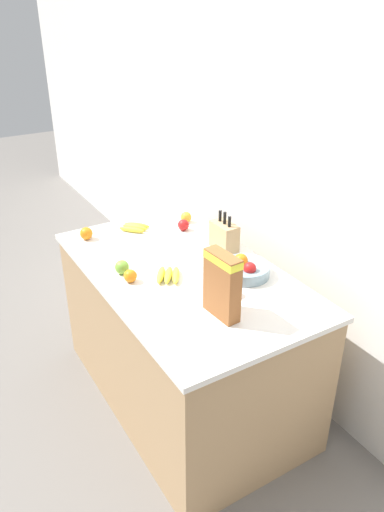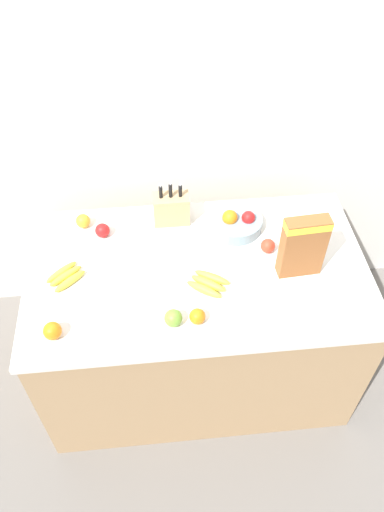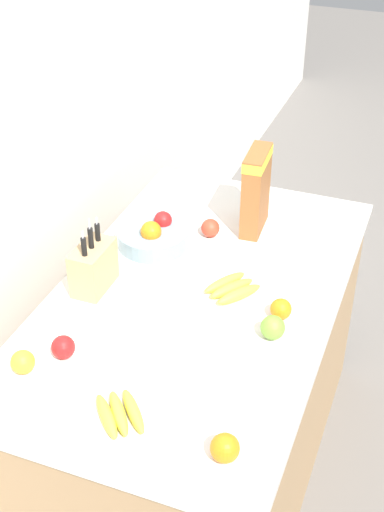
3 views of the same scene
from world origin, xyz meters
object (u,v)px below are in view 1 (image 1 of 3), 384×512
(apple_middle, at_px, (122,267))
(orange_by_cereal, at_px, (86,233))
(banana_bunch_right, at_px, (134,227))
(orange_front_center, at_px, (130,276))
(knife_block, at_px, (224,236))
(apple_rear, at_px, (231,289))
(orange_back_center, at_px, (186,217))
(banana_bunch_left, at_px, (168,275))
(cereal_box, at_px, (222,283))
(apple_rightmost, at_px, (183,225))
(fruit_bowl, at_px, (245,269))

(apple_middle, height_order, orange_by_cereal, same)
(banana_bunch_right, height_order, orange_front_center, orange_front_center)
(orange_front_center, bearing_deg, knife_block, 95.74)
(knife_block, height_order, apple_rear, knife_block)
(orange_front_center, height_order, orange_back_center, orange_back_center)
(apple_middle, relative_size, orange_by_cereal, 1.00)
(apple_middle, xyz_separation_m, orange_front_center, (0.10, 0.00, -0.00))
(orange_back_center, bearing_deg, apple_middle, -57.50)
(banana_bunch_left, xyz_separation_m, orange_back_center, (-0.58, 0.45, 0.02))
(cereal_box, height_order, orange_front_center, cereal_box)
(banana_bunch_left, height_order, orange_front_center, orange_front_center)
(cereal_box, xyz_separation_m, orange_by_cereal, (-1.09, -0.25, -0.14))
(orange_front_center, relative_size, orange_back_center, 0.97)
(banana_bunch_left, bearing_deg, orange_back_center, 142.13)
(orange_front_center, bearing_deg, apple_rightmost, 126.28)
(fruit_bowl, relative_size, banana_bunch_left, 1.27)
(fruit_bowl, height_order, banana_bunch_left, fruit_bowl)
(knife_block, bearing_deg, orange_by_cereal, -129.72)
(apple_rear, bearing_deg, banana_bunch_right, -175.08)
(knife_block, height_order, orange_front_center, knife_block)
(cereal_box, bearing_deg, apple_rightmost, 156.60)
(banana_bunch_left, distance_m, orange_front_center, 0.20)
(apple_middle, height_order, apple_rear, apple_middle)
(apple_rightmost, bearing_deg, orange_back_center, 141.63)
(banana_bunch_left, bearing_deg, apple_rear, 31.17)
(cereal_box, bearing_deg, apple_middle, -162.02)
(cereal_box, xyz_separation_m, orange_front_center, (-0.49, -0.24, -0.14))
(banana_bunch_left, distance_m, apple_middle, 0.25)
(banana_bunch_left, xyz_separation_m, banana_bunch_right, (-0.64, 0.11, -0.00))
(apple_rightmost, bearing_deg, knife_block, 12.19)
(banana_bunch_left, distance_m, apple_rear, 0.36)
(cereal_box, height_order, apple_rightmost, cereal_box)
(cereal_box, distance_m, apple_rightmost, 0.97)
(knife_block, xyz_separation_m, apple_middle, (-0.04, -0.63, -0.04))
(banana_bunch_left, distance_m, banana_bunch_right, 0.65)
(orange_front_center, bearing_deg, apple_rear, 44.66)
(orange_front_center, bearing_deg, cereal_box, 25.72)
(orange_by_cereal, bearing_deg, banana_bunch_right, 84.75)
(apple_middle, xyz_separation_m, orange_back_center, (-0.41, 0.64, -0.00))
(apple_rightmost, bearing_deg, apple_middle, -61.19)
(cereal_box, xyz_separation_m, banana_bunch_right, (-1.07, 0.06, -0.16))
(knife_block, xyz_separation_m, cereal_box, (0.56, -0.39, 0.09))
(banana_bunch_right, relative_size, orange_by_cereal, 2.57)
(cereal_box, relative_size, fruit_bowl, 1.20)
(banana_bunch_left, bearing_deg, fruit_bowl, 63.39)
(knife_block, xyz_separation_m, orange_by_cereal, (-0.54, -0.65, -0.04))
(orange_by_cereal, xyz_separation_m, orange_front_center, (0.60, 0.02, -0.00))
(apple_middle, xyz_separation_m, apple_rightmost, (-0.31, 0.56, -0.00))
(apple_middle, bearing_deg, orange_by_cereal, -178.38)
(orange_by_cereal, bearing_deg, knife_block, 50.28)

